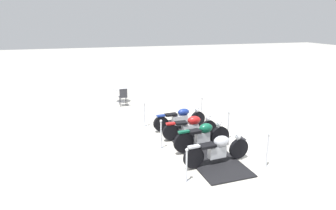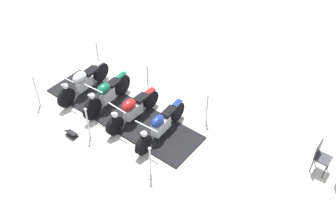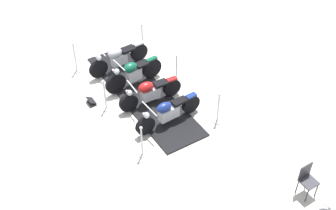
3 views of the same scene
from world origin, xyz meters
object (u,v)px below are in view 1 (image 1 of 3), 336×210
(motorcycle_forest, at_px, (203,135))
(motorcycle_navy, at_px, (181,118))
(stanchion_right_front, at_px, (267,156))
(stanchion_left_rear, at_px, (145,120))
(cafe_table, at_px, (120,92))
(stanchion_right_rear, at_px, (202,112))
(stanchion_left_mid, at_px, (161,140))
(motorcycle_maroon, at_px, (191,127))
(stanchion_left_front, at_px, (186,171))
(motorcycle_chrome, at_px, (218,148))
(info_placard, at_px, (241,142))
(stanchion_right_mid, at_px, (228,130))
(cafe_chair_near_table, at_px, (123,96))

(motorcycle_forest, relative_size, motorcycle_navy, 0.93)
(stanchion_right_front, bearing_deg, stanchion_left_rear, -58.04)
(motorcycle_navy, height_order, cafe_table, motorcycle_navy)
(stanchion_left_rear, distance_m, stanchion_right_rear, 2.61)
(stanchion_left_mid, bearing_deg, motorcycle_forest, 160.67)
(motorcycle_maroon, bearing_deg, motorcycle_forest, -87.74)
(stanchion_left_front, bearing_deg, motorcycle_forest, -124.84)
(stanchion_left_mid, relative_size, stanchion_right_rear, 0.99)
(motorcycle_maroon, distance_m, stanchion_right_front, 3.09)
(stanchion_left_mid, bearing_deg, stanchion_right_rear, -136.39)
(stanchion_left_mid, xyz_separation_m, stanchion_right_front, (-2.70, 2.18, 0.07))
(motorcycle_maroon, xyz_separation_m, stanchion_right_rear, (-1.19, -1.81, -0.08))
(motorcycle_chrome, distance_m, cafe_table, 8.21)
(stanchion_right_front, height_order, info_placard, stanchion_right_front)
(stanchion_right_rear, bearing_deg, motorcycle_chrome, 74.25)
(motorcycle_maroon, distance_m, cafe_table, 6.14)
(motorcycle_chrome, distance_m, motorcycle_maroon, 2.12)
(stanchion_right_mid, bearing_deg, stanchion_left_rear, -38.98)
(motorcycle_chrome, height_order, stanchion_right_rear, stanchion_right_rear)
(motorcycle_forest, height_order, cafe_table, motorcycle_forest)
(motorcycle_forest, height_order, stanchion_left_front, motorcycle_forest)
(stanchion_left_rear, relative_size, stanchion_right_rear, 0.99)
(motorcycle_navy, bearing_deg, motorcycle_maroon, -92.70)
(motorcycle_chrome, xyz_separation_m, stanchion_right_rear, (-1.11, -3.93, -0.12))
(motorcycle_maroon, height_order, cafe_table, motorcycle_maroon)
(info_placard, bearing_deg, motorcycle_navy, -142.72)
(stanchion_left_mid, relative_size, cafe_chair_near_table, 1.15)
(info_placard, relative_size, cafe_chair_near_table, 0.42)
(stanchion_left_front, distance_m, stanchion_left_mid, 2.29)
(stanchion_left_mid, distance_m, cafe_chair_near_table, 5.64)
(stanchion_right_rear, xyz_separation_m, stanchion_right_front, (-0.18, 4.58, 0.00))
(motorcycle_maroon, height_order, stanchion_left_front, stanchion_left_front)
(stanchion_right_front, relative_size, cafe_table, 1.43)
(stanchion_right_front, bearing_deg, motorcycle_navy, -69.55)
(motorcycle_forest, height_order, cafe_chair_near_table, motorcycle_forest)
(motorcycle_maroon, xyz_separation_m, cafe_table, (1.86, -5.85, 0.09))
(stanchion_left_rear, xyz_separation_m, info_placard, (-3.01, 2.63, -0.26))
(motorcycle_forest, xyz_separation_m, stanchion_right_front, (-1.34, 1.71, -0.13))
(stanchion_right_front, xyz_separation_m, cafe_table, (3.24, -8.62, 0.17))
(stanchion_right_rear, bearing_deg, stanchion_right_mid, 92.31)
(cafe_chair_near_table, bearing_deg, motorcycle_chrome, -167.84)
(stanchion_left_front, distance_m, cafe_chair_near_table, 7.93)
(stanchion_right_rear, bearing_deg, motorcycle_forest, 68.01)
(stanchion_left_front, distance_m, stanchion_right_rear, 5.27)
(stanchion_right_mid, bearing_deg, motorcycle_navy, -49.11)
(motorcycle_navy, relative_size, stanchion_left_mid, 2.09)
(motorcycle_navy, height_order, stanchion_right_mid, stanchion_right_mid)
(motorcycle_chrome, relative_size, stanchion_right_mid, 2.03)
(motorcycle_maroon, distance_m, info_placard, 1.90)
(motorcycle_forest, bearing_deg, stanchion_right_mid, 18.65)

